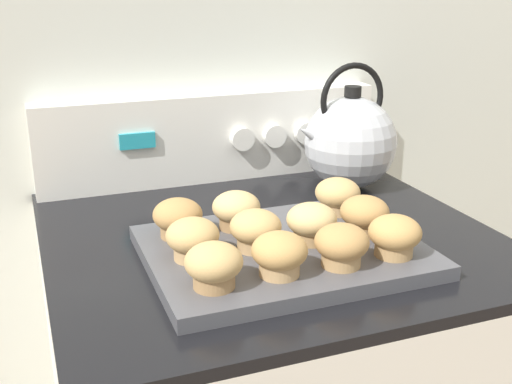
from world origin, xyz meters
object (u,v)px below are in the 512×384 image
muffin_r0_c2 (342,245)px  muffin_r0_c0 (214,265)px  muffin_r0_c1 (280,254)px  muffin_r2_c0 (178,218)px  muffin_r2_c1 (236,210)px  muffin_r1_c0 (193,239)px  muffin_r1_c1 (256,230)px  muffin_r1_c2 (312,222)px  muffin_r2_c3 (338,195)px  muffin_r0_c3 (395,235)px  muffin_r1_c3 (364,215)px  muffin_pan (283,252)px  tea_kettle (350,141)px

muffin_r0_c2 → muffin_r0_c0: bearing=179.6°
muffin_r0_c1 → muffin_r2_c0: same height
muffin_r0_c1 → muffin_r2_c1: size_ratio=1.00×
muffin_r1_c0 → muffin_r1_c1: same height
muffin_r1_c2 → muffin_r2_c0: 0.21m
muffin_r2_c3 → muffin_r0_c3: bearing=-91.5°
muffin_r1_c3 → muffin_r2_c3: same height
muffin_r0_c0 → muffin_r2_c0: 0.18m
muffin_pan → muffin_r1_c0: (-0.14, 0.00, 0.04)m
muffin_pan → muffin_r1_c0: bearing=179.4°
muffin_r0_c2 → muffin_r1_c3: bearing=46.0°
muffin_r2_c3 → muffin_r0_c2: bearing=-116.1°
muffin_r0_c0 → muffin_r0_c1: same height
muffin_r1_c2 → muffin_r2_c1: bearing=133.7°
muffin_r0_c2 → muffin_r1_c1: size_ratio=1.00×
muffin_r0_c3 → muffin_r1_c3: same height
muffin_r0_c1 → muffin_r1_c3: size_ratio=1.00×
muffin_r0_c0 → muffin_r0_c3: size_ratio=1.00×
muffin_r1_c0 → muffin_r0_c3: bearing=-18.5°
muffin_r0_c0 → muffin_r1_c3: same height
muffin_r2_c1 → muffin_r2_c3: size_ratio=1.00×
muffin_r0_c1 → muffin_r1_c2: size_ratio=1.00×
muffin_r1_c0 → muffin_r2_c3: size_ratio=1.00×
muffin_r0_c0 → muffin_r0_c3: bearing=0.4°
muffin_r0_c0 → muffin_r0_c1: 0.09m
muffin_r0_c0 → muffin_r0_c2: size_ratio=1.00×
muffin_pan → muffin_r1_c3: size_ratio=5.31×
muffin_r0_c0 → muffin_r0_c2: (0.18, -0.00, 0.00)m
muffin_r1_c3 → muffin_r0_c2: bearing=-134.0°
muffin_pan → muffin_r1_c2: 0.06m
muffin_r1_c2 → muffin_r2_c0: size_ratio=1.00×
muffin_r1_c3 → tea_kettle: size_ratio=0.31×
muffin_r1_c0 → muffin_r1_c2: 0.18m
muffin_r0_c0 → muffin_r2_c3: 0.33m
muffin_r0_c0 → muffin_r1_c2: size_ratio=1.00×
muffin_r0_c2 → muffin_r1_c1: 0.13m
muffin_r1_c1 → muffin_r0_c0: bearing=-134.9°
muffin_r1_c0 → muffin_r1_c3: same height
muffin_r1_c3 → tea_kettle: bearing=66.1°
muffin_r1_c0 → muffin_r1_c3: bearing=-0.7°
muffin_r1_c1 → muffin_r2_c0: bearing=137.2°
muffin_r2_c0 → muffin_r0_c1: bearing=-62.1°
muffin_r0_c1 → muffin_r2_c1: (0.00, 0.18, 0.00)m
muffin_r0_c2 → muffin_r0_c1: bearing=177.8°
muffin_r2_c3 → tea_kettle: tea_kettle is taller
muffin_r0_c2 → muffin_r1_c1: same height
muffin_r0_c1 → muffin_r2_c1: bearing=89.7°
muffin_r1_c2 → tea_kettle: size_ratio=0.31×
muffin_r2_c3 → muffin_r0_c1: bearing=-134.9°
muffin_r1_c2 → muffin_r1_c3: size_ratio=1.00×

